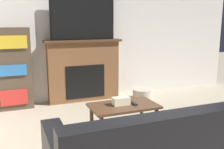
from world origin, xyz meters
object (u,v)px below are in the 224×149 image
at_px(fireplace, 84,70).
at_px(bookshelf, 12,69).
at_px(coffee_table, 124,110).
at_px(tv, 83,19).
at_px(storage_basket, 143,94).

height_order(fireplace, bookshelf, bookshelf).
height_order(coffee_table, bookshelf, bookshelf).
xyz_separation_m(tv, bookshelf, (-1.27, -0.00, -0.84)).
xyz_separation_m(tv, storage_basket, (1.07, -0.35, -1.44)).
bearing_deg(storage_basket, bookshelf, 171.54).
relative_size(fireplace, bookshelf, 1.03).
height_order(fireplace, tv, tv).
bearing_deg(bookshelf, tv, 0.13).
bearing_deg(bookshelf, fireplace, 1.03).
relative_size(fireplace, coffee_table, 1.65).
distance_m(tv, bookshelf, 1.52).
height_order(fireplace, coffee_table, fireplace).
distance_m(fireplace, coffee_table, 1.77).
bearing_deg(bookshelf, storage_basket, -8.46).
height_order(tv, bookshelf, tv).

